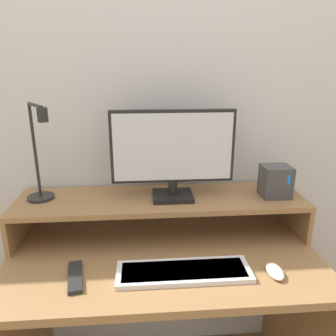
% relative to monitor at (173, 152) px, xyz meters
% --- Properties ---
extents(wall_back, '(6.00, 0.05, 2.50)m').
position_rel_monitor_xyz_m(wall_back, '(-0.05, 0.19, 0.16)').
color(wall_back, silver).
rests_on(wall_back, ground_plane).
extents(desk, '(1.18, 0.62, 0.73)m').
position_rel_monitor_xyz_m(desk, '(-0.05, -0.15, -0.58)').
color(desk, olive).
rests_on(desk, ground_plane).
extents(monitor_shelf, '(1.18, 0.30, 0.17)m').
position_rel_monitor_xyz_m(monitor_shelf, '(-0.05, 0.01, -0.22)').
color(monitor_shelf, olive).
rests_on(monitor_shelf, desk).
extents(monitor, '(0.49, 0.14, 0.36)m').
position_rel_monitor_xyz_m(monitor, '(0.00, 0.00, 0.00)').
color(monitor, black).
rests_on(monitor, monitor_shelf).
extents(desk_lamp, '(0.15, 0.19, 0.39)m').
position_rel_monitor_xyz_m(desk_lamp, '(-0.52, 0.00, -0.04)').
color(desk_lamp, black).
rests_on(desk_lamp, monitor_shelf).
extents(router_dock, '(0.12, 0.10, 0.13)m').
position_rel_monitor_xyz_m(router_dock, '(0.42, -0.01, -0.13)').
color(router_dock, '#3D3D42').
rests_on(router_dock, monitor_shelf).
extents(keyboard, '(0.46, 0.14, 0.02)m').
position_rel_monitor_xyz_m(keyboard, '(0.01, -0.28, -0.35)').
color(keyboard, silver).
rests_on(keyboard, desk).
extents(mouse, '(0.05, 0.10, 0.03)m').
position_rel_monitor_xyz_m(mouse, '(0.32, -0.31, -0.35)').
color(mouse, white).
rests_on(mouse, desk).
extents(remote_control, '(0.08, 0.17, 0.02)m').
position_rel_monitor_xyz_m(remote_control, '(-0.36, -0.28, -0.35)').
color(remote_control, black).
rests_on(remote_control, desk).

